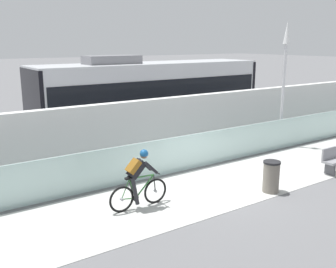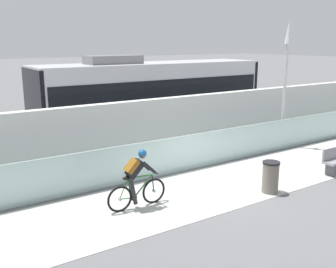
# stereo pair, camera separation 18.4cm
# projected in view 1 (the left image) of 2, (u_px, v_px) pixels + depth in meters

# --- Properties ---
(ground_plane) EXTENTS (200.00, 200.00, 0.00)m
(ground_plane) POSITION_uv_depth(u_px,v_px,m) (223.00, 185.00, 12.29)
(ground_plane) COLOR slate
(bike_path_deck) EXTENTS (32.00, 3.20, 0.01)m
(bike_path_deck) POSITION_uv_depth(u_px,v_px,m) (223.00, 185.00, 12.28)
(bike_path_deck) COLOR beige
(bike_path_deck) RESTS_ON ground
(glass_parapet) EXTENTS (32.00, 0.05, 1.24)m
(glass_parapet) POSITION_uv_depth(u_px,v_px,m) (188.00, 152.00, 13.63)
(glass_parapet) COLOR silver
(glass_parapet) RESTS_ON ground
(concrete_barrier_wall) EXTENTS (32.00, 0.36, 2.31)m
(concrete_barrier_wall) POSITION_uv_depth(u_px,v_px,m) (159.00, 128.00, 14.95)
(concrete_barrier_wall) COLOR silver
(concrete_barrier_wall) RESTS_ON ground
(tram_rail_near) EXTENTS (32.00, 0.08, 0.01)m
(tram_rail_near) POSITION_uv_depth(u_px,v_px,m) (129.00, 144.00, 17.20)
(tram_rail_near) COLOR #595654
(tram_rail_near) RESTS_ON ground
(tram_rail_far) EXTENTS (32.00, 0.08, 0.01)m
(tram_rail_far) POSITION_uv_depth(u_px,v_px,m) (114.00, 137.00, 18.36)
(tram_rail_far) COLOR #595654
(tram_rail_far) RESTS_ON ground
(tram) EXTENTS (11.06, 2.54, 3.81)m
(tram) POSITION_uv_depth(u_px,v_px,m) (151.00, 96.00, 18.25)
(tram) COLOR silver
(tram) RESTS_ON ground
(cyclist_on_bike) EXTENTS (1.77, 0.58, 1.61)m
(cyclist_on_bike) POSITION_uv_depth(u_px,v_px,m) (138.00, 180.00, 10.41)
(cyclist_on_bike) COLOR black
(cyclist_on_bike) RESTS_ON ground
(lamp_post_antenna) EXTENTS (0.28, 0.28, 5.20)m
(lamp_post_antenna) POSITION_uv_depth(u_px,v_px,m) (285.00, 69.00, 16.12)
(lamp_post_antenna) COLOR gray
(lamp_post_antenna) RESTS_ON ground
(trash_bin) EXTENTS (0.51, 0.51, 0.96)m
(trash_bin) POSITION_uv_depth(u_px,v_px,m) (271.00, 177.00, 11.59)
(trash_bin) COLOR slate
(trash_bin) RESTS_ON ground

